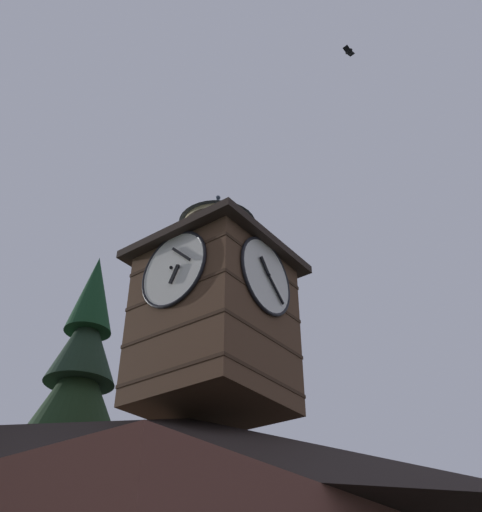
{
  "coord_description": "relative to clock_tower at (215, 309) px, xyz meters",
  "views": [
    {
      "loc": [
        12.7,
        8.63,
        1.92
      ],
      "look_at": [
        0.64,
        -0.38,
        12.0
      ],
      "focal_mm": 40.24,
      "sensor_mm": 36.0,
      "label": 1
    }
  ],
  "objects": [
    {
      "name": "pine_tree_behind",
      "position": [
        -0.94,
        -7.1,
        -4.15
      ],
      "size": [
        5.67,
        5.67,
        15.12
      ],
      "color": "#473323",
      "rests_on": "ground_plane"
    },
    {
      "name": "clock_tower",
      "position": [
        0.0,
        0.0,
        0.0
      ],
      "size": [
        4.31,
        4.31,
        7.41
      ],
      "color": "brown",
      "rests_on": "building_main"
    },
    {
      "name": "flying_bird_high",
      "position": [
        -1.53,
        4.74,
        9.79
      ],
      "size": [
        0.53,
        0.31,
        0.16
      ],
      "color": "black"
    },
    {
      "name": "moon",
      "position": [
        -17.88,
        -26.94,
        4.35
      ],
      "size": [
        1.75,
        1.75,
        1.75
      ],
      "color": "silver"
    }
  ]
}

